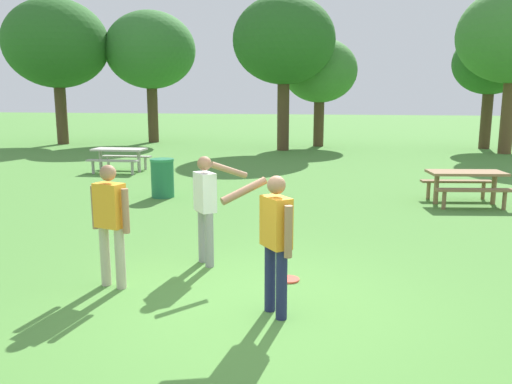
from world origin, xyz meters
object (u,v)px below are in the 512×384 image
person_bystander (110,218)px  tree_broad_center (150,51)px  tree_tall_left (56,44)px  tree_slender_mid (320,71)px  picnic_table_near (466,180)px  trash_can_beside_table (162,178)px  tree_back_left (491,64)px  person_catcher (275,235)px  person_thrower (206,202)px  picnic_table_far (119,155)px  frisbee (289,279)px  tree_far_right (284,41)px

person_bystander → tree_broad_center: bearing=109.8°
tree_tall_left → tree_slender_mid: 13.12m
picnic_table_near → tree_slender_mid: (-4.14, 13.04, 3.04)m
person_bystander → trash_can_beside_table: bearing=104.1°
person_bystander → trash_can_beside_table: (-1.48, 5.89, -0.46)m
tree_tall_left → tree_back_left: bearing=3.9°
person_catcher → tree_back_left: (7.13, 20.09, 2.94)m
person_catcher → person_bystander: size_ratio=1.00×
person_catcher → person_thrower: bearing=127.8°
person_thrower → tree_back_left: bearing=65.6°
person_catcher → person_bystander: bearing=167.2°
person_thrower → person_bystander: bearing=-131.2°
person_bystander → picnic_table_far: person_bystander is taller
person_bystander → tree_slender_mid: bearing=85.3°
person_thrower → tree_tall_left: bearing=126.0°
person_bystander → tree_broad_center: (-7.18, 19.97, 3.79)m
trash_can_beside_table → tree_slender_mid: 14.18m
person_catcher → picnic_table_far: 12.15m
frisbee → tree_tall_left: 22.77m
person_bystander → tree_tall_left: tree_tall_left is taller
picnic_table_near → tree_slender_mid: tree_slender_mid is taller
picnic_table_far → tree_far_right: 9.76m
person_catcher → tree_far_right: (-2.13, 17.74, 3.87)m
tree_broad_center → tree_far_right: bearing=-20.5°
frisbee → tree_slender_mid: size_ratio=0.06×
person_thrower → person_catcher: (1.26, -1.62, 0.00)m
person_catcher → tree_broad_center: tree_broad_center is taller
tree_tall_left → tree_far_right: size_ratio=1.06×
person_thrower → tree_slender_mid: (0.63, 18.26, 2.64)m
tree_broad_center → tree_back_left: size_ratio=1.25×
tree_broad_center → person_thrower: bearing=-66.6°
trash_can_beside_table → tree_slender_mid: size_ratio=0.19×
person_bystander → tree_tall_left: (-11.39, 18.16, 4.03)m
trash_can_beside_table → person_catcher: bearing=-59.8°
person_catcher → tree_broad_center: bearing=114.7°
frisbee → tree_back_left: 20.60m
trash_can_beside_table → tree_slender_mid: (3.08, 13.49, 3.12)m
person_bystander → tree_slender_mid: size_ratio=0.32×
frisbee → person_bystander: bearing=-164.4°
tree_broad_center → tree_back_left: (16.56, -0.39, -0.84)m
tree_far_right → tree_back_left: tree_far_right is taller
person_catcher → person_bystander: (-2.24, 0.51, -0.02)m
picnic_table_far → tree_broad_center: 11.45m
tree_tall_left → picnic_table_far: bearing=-50.4°
person_thrower → tree_broad_center: size_ratio=0.24×
person_catcher → picnic_table_far: bearing=123.0°
picnic_table_far → tree_tall_left: (-7.02, 8.48, 4.41)m
frisbee → tree_slender_mid: 19.09m
person_catcher → tree_slender_mid: bearing=91.8°
trash_can_beside_table → tree_broad_center: 15.78m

